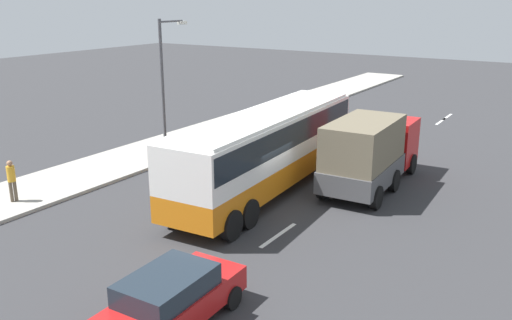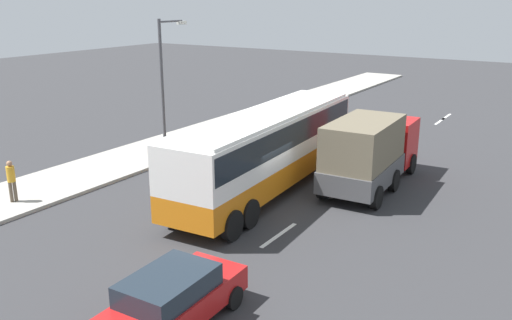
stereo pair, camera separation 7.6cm
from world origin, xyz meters
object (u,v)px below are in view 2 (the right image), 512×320
cargo_truck (371,150)px  coach_bus (268,143)px  pedestrian_near_curb (11,178)px  street_lamp (165,79)px  car_red_compact (172,300)px

cargo_truck → coach_bus: bearing=127.9°
coach_bus → pedestrian_near_curb: 10.49m
cargo_truck → pedestrian_near_curb: bearing=128.8°
cargo_truck → pedestrian_near_curb: cargo_truck is taller
coach_bus → street_lamp: street_lamp is taller
cargo_truck → car_red_compact: bearing=176.7°
cargo_truck → street_lamp: size_ratio=1.02×
car_red_compact → street_lamp: bearing=40.1°
coach_bus → cargo_truck: 4.56m
pedestrian_near_curb → street_lamp: size_ratio=0.25×
car_red_compact → street_lamp: (11.30, 10.02, 3.36)m
street_lamp → cargo_truck: bearing=-80.8°
car_red_compact → cargo_truck: bearing=-2.4°
cargo_truck → street_lamp: street_lamp is taller
coach_bus → street_lamp: size_ratio=1.80×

